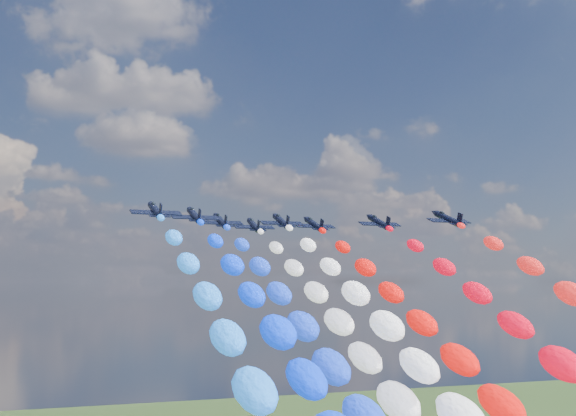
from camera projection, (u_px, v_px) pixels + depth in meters
name	position (u px, v px, depth m)	size (l,w,h in m)	color
jet_0	(155.00, 210.00, 123.72)	(8.05, 10.80, 2.38)	black
jet_1	(194.00, 215.00, 132.83)	(8.05, 10.80, 2.38)	black
jet_2	(220.00, 221.00, 144.90)	(8.05, 10.80, 2.38)	black
jet_3	(281.00, 221.00, 146.09)	(8.05, 10.80, 2.38)	black
jet_4	(254.00, 225.00, 156.48)	(8.05, 10.80, 2.38)	black
jet_5	(314.00, 224.00, 153.84)	(8.05, 10.80, 2.38)	black
jet_6	(379.00, 222.00, 148.30)	(8.05, 10.80, 2.38)	black
jet_7	(448.00, 219.00, 140.44)	(8.05, 10.80, 2.38)	black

